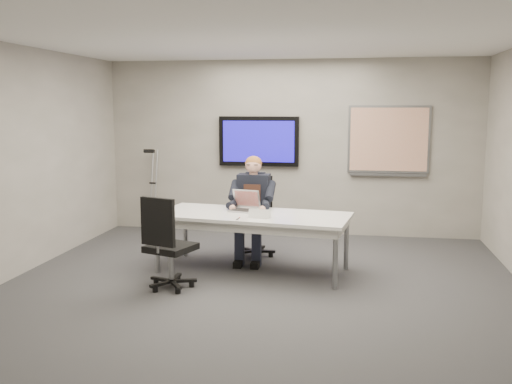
% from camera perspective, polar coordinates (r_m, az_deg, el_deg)
% --- Properties ---
extents(floor, '(6.00, 6.00, 0.02)m').
position_cam_1_polar(floor, '(6.57, 0.28, -9.71)').
color(floor, '#37373A').
rests_on(floor, ground).
extents(ceiling, '(6.00, 6.00, 0.02)m').
position_cam_1_polar(ceiling, '(6.28, 0.29, 15.33)').
color(ceiling, white).
rests_on(ceiling, wall_back).
extents(wall_back, '(6.00, 0.02, 2.80)m').
position_cam_1_polar(wall_back, '(9.23, 3.41, 4.45)').
color(wall_back, gray).
rests_on(wall_back, ground).
extents(wall_front, '(6.00, 0.02, 2.80)m').
position_cam_1_polar(wall_front, '(3.38, -8.25, -2.77)').
color(wall_front, gray).
rests_on(wall_front, ground).
extents(wall_left, '(0.02, 6.00, 2.80)m').
position_cam_1_polar(wall_left, '(7.39, -23.34, 2.74)').
color(wall_left, gray).
rests_on(wall_left, ground).
extents(conference_table, '(2.49, 1.30, 0.74)m').
position_cam_1_polar(conference_table, '(7.11, -0.33, -2.86)').
color(conference_table, white).
rests_on(conference_table, ground).
extents(tv_display, '(1.30, 0.09, 0.80)m').
position_cam_1_polar(tv_display, '(9.24, 0.28, 5.09)').
color(tv_display, black).
rests_on(tv_display, wall_back).
extents(whiteboard, '(1.25, 0.08, 1.10)m').
position_cam_1_polar(whiteboard, '(9.15, 13.12, 5.02)').
color(whiteboard, gray).
rests_on(whiteboard, wall_back).
extents(office_chair_far, '(0.54, 0.54, 1.10)m').
position_cam_1_polar(office_chair_far, '(7.92, -0.13, -3.96)').
color(office_chair_far, black).
rests_on(office_chair_far, ground).
extents(office_chair_near, '(0.65, 0.65, 1.08)m').
position_cam_1_polar(office_chair_near, '(6.56, -8.73, -6.76)').
color(office_chair_near, black).
rests_on(office_chair_near, ground).
extents(seated_person, '(0.43, 0.74, 1.40)m').
position_cam_1_polar(seated_person, '(7.62, -0.46, -2.75)').
color(seated_person, '#212537').
rests_on(seated_person, office_chair_far).
extents(crutch, '(0.32, 0.71, 1.46)m').
position_cam_1_polar(crutch, '(9.60, -10.23, 0.31)').
color(crutch, '#9A9CA1').
rests_on(crutch, ground).
extents(laptop, '(0.41, 0.42, 0.26)m').
position_cam_1_polar(laptop, '(7.31, -1.08, -1.36)').
color(laptop, '#B3B3B6').
rests_on(laptop, conference_table).
extents(name_tent, '(0.27, 0.10, 0.11)m').
position_cam_1_polar(name_tent, '(6.83, 0.35, -2.17)').
color(name_tent, white).
rests_on(name_tent, conference_table).
extents(pen, '(0.02, 0.14, 0.01)m').
position_cam_1_polar(pen, '(6.78, -1.78, -2.66)').
color(pen, black).
rests_on(pen, conference_table).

